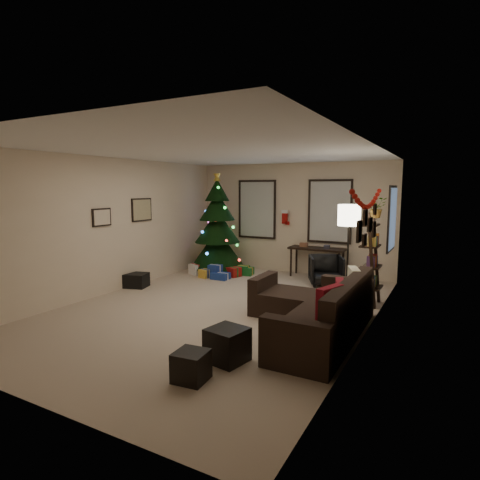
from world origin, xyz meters
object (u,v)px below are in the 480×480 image
desk (317,251)px  bookshelf (373,260)px  sofa (317,313)px  desk_chair (326,270)px  christmas_tree (217,230)px

desk → bookshelf: bookshelf is taller
sofa → desk_chair: (-0.69, 2.82, 0.05)m
christmas_tree → desk: (2.39, 0.58, -0.43)m
desk_chair → bookshelf: bookshelf is taller
sofa → desk_chair: sofa is taller
bookshelf → christmas_tree: bearing=164.1°
christmas_tree → desk_chair: 2.90m
christmas_tree → bookshelf: (3.95, -1.13, -0.24)m
desk → desk_chair: bearing=-57.4°
christmas_tree → desk_chair: (2.80, -0.07, -0.72)m
desk → bookshelf: size_ratio=0.78×
sofa → bookshelf: (0.45, 1.77, 0.54)m
christmas_tree → desk_chair: bearing=-1.4°
desk → desk_chair: desk is taller
desk_chair → bookshelf: size_ratio=0.39×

